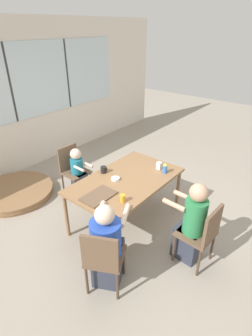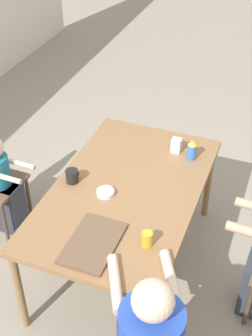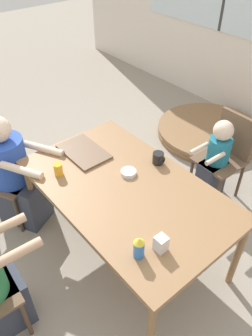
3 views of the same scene
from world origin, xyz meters
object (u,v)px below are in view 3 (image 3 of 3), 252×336
object	(u,v)px
bowl_white_shallow	(128,172)
folded_table_stack	(208,131)
person_toddler	(214,165)
milk_carton_small	(161,244)
chair_for_toddler	(227,150)
coffee_mug	(158,158)
juice_glass	(58,169)
sippy_cup	(139,247)
person_woman_green_shirt	(15,178)

from	to	relation	value
bowl_white_shallow	folded_table_stack	size ratio (longest dim) A/B	0.09
person_toddler	milk_carton_small	xyz separation A→B (m)	(0.52, -1.25, 0.37)
chair_for_toddler	folded_table_stack	world-z (taller)	chair_for_toddler
chair_for_toddler	person_toddler	xyz separation A→B (m)	(-0.00, -0.16, -0.10)
coffee_mug	juice_glass	world-z (taller)	juice_glass
sippy_cup	person_woman_green_shirt	bearing A→B (deg)	-173.38
chair_for_toddler	person_woman_green_shirt	size ratio (longest dim) A/B	0.81
coffee_mug	bowl_white_shallow	distance (m)	0.27
coffee_mug	folded_table_stack	world-z (taller)	coffee_mug
juice_glass	folded_table_stack	size ratio (longest dim) A/B	0.08
coffee_mug	person_woman_green_shirt	bearing A→B (deg)	-135.36
chair_for_toddler	person_woman_green_shirt	world-z (taller)	person_woman_green_shirt
person_toddler	juice_glass	size ratio (longest dim) A/B	8.96
person_woman_green_shirt	folded_table_stack	distance (m)	2.48
milk_carton_small	folded_table_stack	world-z (taller)	milk_carton_small
person_toddler	bowl_white_shallow	xyz separation A→B (m)	(-0.13, -0.95, 0.34)
bowl_white_shallow	person_woman_green_shirt	bearing A→B (deg)	-144.23
chair_for_toddler	coffee_mug	world-z (taller)	chair_for_toddler
sippy_cup	folded_table_stack	size ratio (longest dim) A/B	0.12
sippy_cup	milk_carton_small	distance (m)	0.14
milk_carton_small	person_toddler	bearing A→B (deg)	112.60
milk_carton_small	bowl_white_shallow	size ratio (longest dim) A/B	0.91
coffee_mug	sippy_cup	bearing A→B (deg)	-51.43
juice_glass	folded_table_stack	world-z (taller)	juice_glass
folded_table_stack	coffee_mug	bearing A→B (deg)	-67.97
coffee_mug	bowl_white_shallow	xyz separation A→B (m)	(-0.05, -0.27, -0.03)
person_woman_green_shirt	milk_carton_small	bearing A→B (deg)	73.61
coffee_mug	bowl_white_shallow	world-z (taller)	coffee_mug
chair_for_toddler	bowl_white_shallow	distance (m)	1.14
person_woman_green_shirt	juice_glass	distance (m)	0.61
chair_for_toddler	sippy_cup	bearing A→B (deg)	108.50
coffee_mug	juice_glass	xyz separation A→B (m)	(-0.38, -0.67, 0.00)
person_toddler	coffee_mug	size ratio (longest dim) A/B	9.29
bowl_white_shallow	chair_for_toddler	bearing A→B (deg)	83.07
person_toddler	folded_table_stack	distance (m)	1.20
sippy_cup	bowl_white_shallow	distance (m)	0.74
coffee_mug	juice_glass	bearing A→B (deg)	-119.43
bowl_white_shallow	folded_table_stack	distance (m)	2.05
bowl_white_shallow	milk_carton_small	bearing A→B (deg)	-24.68
person_woman_green_shirt	bowl_white_shallow	bearing A→B (deg)	98.04
person_woman_green_shirt	coffee_mug	xyz separation A→B (m)	(0.87, 0.86, 0.31)
bowl_white_shallow	juice_glass	bearing A→B (deg)	-129.30
person_woman_green_shirt	milk_carton_small	xyz separation A→B (m)	(1.47, 0.30, 0.32)
chair_for_toddler	milk_carton_small	size ratio (longest dim) A/B	8.04
coffee_mug	milk_carton_small	distance (m)	0.83
coffee_mug	folded_table_stack	xyz separation A→B (m)	(-0.64, 1.57, -0.73)
person_woman_green_shirt	bowl_white_shallow	size ratio (longest dim) A/B	9.02
bowl_white_shallow	folded_table_stack	bearing A→B (deg)	107.77
juice_glass	sippy_cup	bearing A→B (deg)	-1.33
chair_for_toddler	folded_table_stack	xyz separation A→B (m)	(-0.72, 0.73, -0.46)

